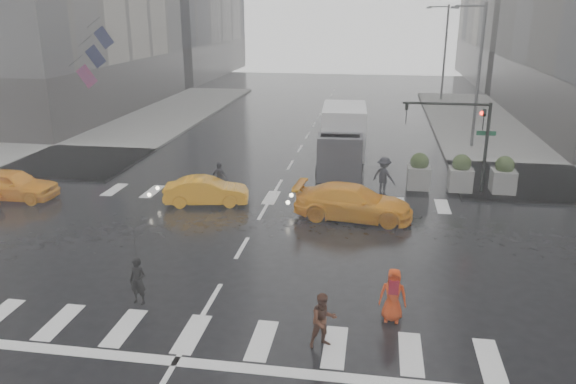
% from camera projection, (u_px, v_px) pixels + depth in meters
% --- Properties ---
extents(ground, '(120.00, 120.00, 0.00)m').
position_uv_depth(ground, '(242.00, 248.00, 21.28)').
color(ground, black).
rests_on(ground, ground).
extents(sidewalk_nw, '(35.00, 35.00, 0.15)m').
position_uv_depth(sidewalk_nw, '(36.00, 133.00, 40.59)').
color(sidewalk_nw, gray).
rests_on(sidewalk_nw, ground).
extents(road_markings, '(18.00, 48.00, 0.01)m').
position_uv_depth(road_markings, '(242.00, 248.00, 21.28)').
color(road_markings, silver).
rests_on(road_markings, ground).
extents(traffic_signal_pole, '(4.45, 0.42, 4.50)m').
position_uv_depth(traffic_signal_pole, '(466.00, 129.00, 26.45)').
color(traffic_signal_pole, black).
rests_on(traffic_signal_pole, ground).
extents(street_lamp_near, '(2.15, 0.22, 9.00)m').
position_uv_depth(street_lamp_near, '(477.00, 71.00, 35.01)').
color(street_lamp_near, '#59595B').
rests_on(street_lamp_near, ground).
extents(street_lamp_far, '(2.15, 0.22, 9.00)m').
position_uv_depth(street_lamp_far, '(444.00, 49.00, 53.78)').
color(street_lamp_far, '#59595B').
rests_on(street_lamp_far, ground).
extents(planter_west, '(1.10, 1.10, 1.80)m').
position_uv_depth(planter_west, '(419.00, 172.00, 27.63)').
color(planter_west, gray).
rests_on(planter_west, ground).
extents(planter_mid, '(1.10, 1.10, 1.80)m').
position_uv_depth(planter_mid, '(461.00, 174.00, 27.33)').
color(planter_mid, gray).
rests_on(planter_mid, ground).
extents(planter_east, '(1.10, 1.10, 1.80)m').
position_uv_depth(planter_east, '(504.00, 175.00, 27.03)').
color(planter_east, gray).
rests_on(planter_east, ground).
extents(flag_cluster, '(2.87, 3.06, 4.69)m').
position_uv_depth(flag_cluster, '(91.00, 54.00, 39.14)').
color(flag_cluster, '#59595B').
rests_on(flag_cluster, ground).
extents(pedestrian_black, '(1.11, 1.13, 2.43)m').
position_uv_depth(pedestrian_black, '(135.00, 253.00, 16.79)').
color(pedestrian_black, black).
rests_on(pedestrian_black, ground).
extents(pedestrian_brown, '(0.94, 0.87, 1.55)m').
position_uv_depth(pedestrian_brown, '(323.00, 320.00, 14.86)').
color(pedestrian_brown, '#49271A').
rests_on(pedestrian_brown, ground).
extents(pedestrian_orange, '(0.82, 0.56, 1.62)m').
position_uv_depth(pedestrian_orange, '(393.00, 295.00, 16.11)').
color(pedestrian_orange, red).
rests_on(pedestrian_orange, ground).
extents(pedestrian_far_a, '(1.08, 0.83, 1.62)m').
position_uv_depth(pedestrian_far_a, '(220.00, 179.00, 27.07)').
color(pedestrian_far_a, black).
rests_on(pedestrian_far_a, ground).
extents(pedestrian_far_b, '(1.38, 1.22, 1.87)m').
position_uv_depth(pedestrian_far_b, '(384.00, 176.00, 27.10)').
color(pedestrian_far_b, black).
rests_on(pedestrian_far_b, ground).
extents(taxi_front, '(4.31, 1.78, 1.46)m').
position_uv_depth(taxi_front, '(12.00, 185.00, 26.49)').
color(taxi_front, '#FF9B0D').
rests_on(taxi_front, ground).
extents(taxi_mid, '(4.03, 2.05, 1.27)m').
position_uv_depth(taxi_mid, '(206.00, 191.00, 25.84)').
color(taxi_mid, '#FF9B0D').
rests_on(taxi_mid, ground).
extents(taxi_rear, '(4.65, 2.47, 1.47)m').
position_uv_depth(taxi_rear, '(353.00, 202.00, 24.06)').
color(taxi_rear, '#FF9B0D').
rests_on(taxi_rear, ground).
extents(box_truck, '(2.41, 6.41, 3.41)m').
position_uv_depth(box_truck, '(343.00, 137.00, 31.26)').
color(box_truck, silver).
rests_on(box_truck, ground).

